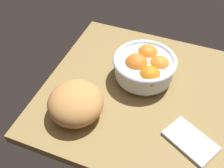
# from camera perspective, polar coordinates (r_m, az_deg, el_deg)

# --- Properties ---
(ground_plane) EXTENTS (0.78, 0.60, 0.03)m
(ground_plane) POSITION_cam_1_polar(r_m,az_deg,el_deg) (0.90, 10.95, -3.51)
(ground_plane) COLOR olive
(fruit_bowl) EXTENTS (0.20, 0.20, 0.10)m
(fruit_bowl) POSITION_cam_1_polar(r_m,az_deg,el_deg) (0.89, 6.82, 3.64)
(fruit_bowl) COLOR silver
(fruit_bowl) RESTS_ON ground
(bread_loaf) EXTENTS (0.17, 0.17, 0.10)m
(bread_loaf) POSITION_cam_1_polar(r_m,az_deg,el_deg) (0.80, -7.47, -3.88)
(bread_loaf) COLOR #C48849
(bread_loaf) RESTS_ON ground
(napkin_folded) EXTENTS (0.16, 0.14, 0.01)m
(napkin_folded) POSITION_cam_1_polar(r_m,az_deg,el_deg) (0.80, 15.81, -11.17)
(napkin_folded) COLOR #B2C1CA
(napkin_folded) RESTS_ON ground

